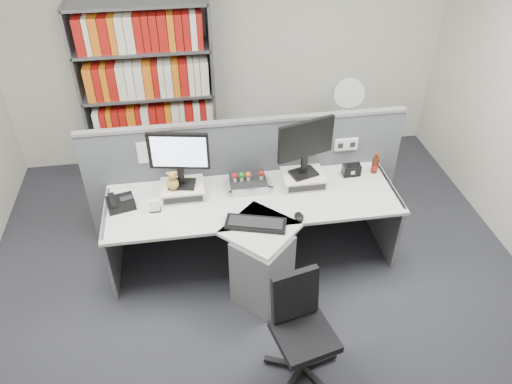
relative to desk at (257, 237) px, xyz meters
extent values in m
plane|color=#303239|center=(0.00, -0.60, -0.46)|extent=(5.50, 5.50, 0.00)
cube|color=beige|center=(0.00, 2.15, 0.89)|extent=(5.00, 0.04, 2.70)
cube|color=#565961|center=(0.00, 0.65, 0.17)|extent=(3.00, 0.05, 1.25)
cube|color=gray|center=(0.00, 0.65, 0.80)|extent=(3.00, 0.07, 0.03)
cube|color=white|center=(0.95, 0.62, 0.49)|extent=(0.22, 0.04, 0.12)
cube|color=white|center=(-0.90, 0.63, 0.59)|extent=(0.16, 0.00, 0.22)
cube|color=white|center=(-0.50, 0.63, 0.59)|extent=(0.16, 0.00, 0.22)
cube|color=white|center=(0.70, 0.63, 0.59)|extent=(0.16, 0.00, 0.22)
cube|color=silver|center=(0.00, 0.22, 0.25)|extent=(2.60, 0.80, 0.03)
cube|color=silver|center=(0.00, -0.18, 0.25)|extent=(0.74, 0.74, 0.03)
cube|color=slate|center=(0.00, -0.30, -0.11)|extent=(0.57, 0.57, 0.69)
cube|color=slate|center=(-1.28, 0.22, -0.10)|extent=(0.03, 0.70, 0.72)
cube|color=slate|center=(1.28, 0.22, -0.10)|extent=(0.03, 0.70, 0.72)
cube|color=slate|center=(0.00, 0.58, -0.11)|extent=(2.50, 0.02, 0.45)
cube|color=beige|center=(-0.61, 0.38, 0.31)|extent=(0.38, 0.30, 0.10)
cube|color=black|center=(-0.61, 0.23, 0.31)|extent=(0.34, 0.01, 0.06)
cube|color=beige|center=(0.49, 0.38, 0.31)|extent=(0.38, 0.30, 0.10)
cube|color=black|center=(0.49, 0.23, 0.31)|extent=(0.34, 0.01, 0.06)
cube|color=black|center=(-0.61, 0.38, 0.37)|extent=(0.25, 0.20, 0.02)
cube|color=black|center=(-0.61, 0.38, 0.47)|extent=(0.06, 0.04, 0.19)
cube|color=black|center=(-0.61, 0.38, 0.72)|extent=(0.52, 0.13, 0.34)
cube|color=#C6D9FF|center=(-0.61, 0.37, 0.72)|extent=(0.46, 0.09, 0.29)
cube|color=black|center=(0.49, 0.38, 0.37)|extent=(0.28, 0.23, 0.02)
cube|color=black|center=(0.49, 0.38, 0.47)|extent=(0.06, 0.05, 0.19)
cube|color=black|center=(0.49, 0.38, 0.73)|extent=(0.52, 0.20, 0.35)
cube|color=#C6D9FF|center=(0.48, 0.37, 0.73)|extent=(0.46, 0.15, 0.30)
cube|color=black|center=(-0.02, 0.41, 0.31)|extent=(0.32, 0.29, 0.09)
cube|color=silver|center=(-0.02, 0.27, 0.31)|extent=(0.32, 0.01, 0.08)
cylinder|color=beige|center=(-0.14, 0.39, 0.37)|extent=(0.03, 0.03, 0.03)
sphere|color=#A5140F|center=(-0.14, 0.39, 0.41)|extent=(0.05, 0.05, 0.05)
cylinder|color=beige|center=(-0.08, 0.39, 0.37)|extent=(0.03, 0.03, 0.03)
sphere|color=#19721E|center=(-0.08, 0.39, 0.41)|extent=(0.05, 0.05, 0.05)
cylinder|color=beige|center=(-0.02, 0.39, 0.37)|extent=(0.03, 0.03, 0.03)
sphere|color=orange|center=(-0.02, 0.39, 0.41)|extent=(0.05, 0.05, 0.05)
cylinder|color=beige|center=(0.10, 0.39, 0.37)|extent=(0.03, 0.03, 0.03)
sphere|color=#A5140F|center=(0.10, 0.39, 0.41)|extent=(0.05, 0.05, 0.05)
cube|color=black|center=(-0.03, -0.13, 0.28)|extent=(0.54, 0.32, 0.03)
cube|color=black|center=(-0.03, -0.13, 0.29)|extent=(0.47, 0.25, 0.01)
ellipsoid|color=black|center=(0.34, -0.11, 0.29)|extent=(0.08, 0.12, 0.05)
cube|color=black|center=(-1.15, 0.30, 0.30)|extent=(0.27, 0.26, 0.06)
cube|color=black|center=(-1.21, 0.28, 0.34)|extent=(0.10, 0.20, 0.04)
cube|color=black|center=(-1.10, 0.31, 0.33)|extent=(0.12, 0.09, 0.01)
cube|color=black|center=(-0.86, 0.18, 0.27)|extent=(0.09, 0.06, 0.02)
cube|color=white|center=(-0.86, 0.17, 0.33)|extent=(0.08, 0.03, 0.09)
cube|color=white|center=(-0.86, 0.20, 0.33)|extent=(0.08, 0.03, 0.09)
sphere|color=#AD8939|center=(-0.69, 0.34, 0.42)|extent=(0.11, 0.11, 0.11)
sphere|color=#AD8939|center=(-0.69, 0.34, 0.51)|extent=(0.07, 0.07, 0.07)
sphere|color=#AD8939|center=(-0.72, 0.34, 0.53)|extent=(0.03, 0.03, 0.03)
sphere|color=#AD8939|center=(-0.65, 0.34, 0.53)|extent=(0.03, 0.03, 0.03)
cube|color=black|center=(0.97, 0.44, 0.32)|extent=(0.17, 0.09, 0.11)
cylinder|color=#3F190A|center=(1.20, 0.45, 0.34)|extent=(0.06, 0.06, 0.16)
cylinder|color=#A5140F|center=(1.20, 0.45, 0.33)|extent=(0.07, 0.07, 0.04)
cylinder|color=#3F190A|center=(1.20, 0.45, 0.45)|extent=(0.02, 0.02, 0.04)
cylinder|color=#A5140F|center=(1.20, 0.45, 0.47)|extent=(0.03, 0.03, 0.01)
cube|color=slate|center=(-1.59, 1.85, 0.54)|extent=(0.03, 0.40, 2.00)
cube|color=slate|center=(-0.21, 1.85, 0.54)|extent=(0.03, 0.40, 2.00)
cube|color=slate|center=(-0.90, 2.04, 0.54)|extent=(1.40, 0.02, 2.00)
cube|color=slate|center=(-0.90, 1.85, -0.44)|extent=(1.38, 0.40, 0.03)
cube|color=slate|center=(-0.90, 1.85, 0.06)|extent=(1.38, 0.40, 0.03)
cube|color=slate|center=(-0.90, 1.85, 0.56)|extent=(1.38, 0.40, 0.03)
cube|color=slate|center=(-0.90, 1.85, 1.06)|extent=(1.38, 0.40, 0.03)
cube|color=slate|center=(-0.90, 1.85, 1.52)|extent=(1.38, 0.40, 0.03)
cube|color=#A5140F|center=(-0.90, 1.82, -0.24)|extent=(1.24, 0.28, 0.36)
cube|color=orange|center=(-0.90, 1.82, 0.26)|extent=(1.24, 0.28, 0.36)
cube|color=beige|center=(-0.90, 1.82, 0.76)|extent=(1.24, 0.28, 0.36)
cube|color=white|center=(-0.90, 1.82, 1.26)|extent=(1.24, 0.28, 0.36)
cube|color=slate|center=(1.20, 1.40, -0.11)|extent=(0.45, 0.60, 0.70)
cube|color=black|center=(1.20, 1.10, 0.06)|extent=(0.40, 0.02, 0.28)
cube|color=black|center=(1.20, 1.10, -0.26)|extent=(0.40, 0.02, 0.28)
cylinder|color=white|center=(1.20, 1.40, 0.26)|extent=(0.19, 0.19, 0.03)
cylinder|color=white|center=(1.20, 1.40, 0.37)|extent=(0.03, 0.03, 0.19)
cylinder|color=white|center=(1.20, 1.39, 0.63)|extent=(0.33, 0.13, 0.32)
cylinder|color=silver|center=(1.20, 1.41, 0.63)|extent=(0.33, 0.12, 0.32)
cylinder|color=silver|center=(0.18, -1.06, -0.23)|extent=(0.04, 0.04, 0.36)
cube|color=black|center=(0.18, -1.06, -0.03)|extent=(0.50, 0.50, 0.06)
cube|color=black|center=(0.14, -0.87, 0.22)|extent=(0.37, 0.18, 0.42)
cube|color=black|center=(0.34, -1.02, -0.42)|extent=(0.27, 0.11, 0.04)
cylinder|color=black|center=(0.45, -1.00, -0.43)|extent=(0.04, 0.04, 0.03)
cube|color=black|center=(0.20, -0.90, -0.42)|extent=(0.07, 0.27, 0.04)
cylinder|color=black|center=(0.21, -0.79, -0.43)|extent=(0.04, 0.04, 0.03)
cube|color=black|center=(0.04, -0.99, -0.42)|extent=(0.27, 0.15, 0.04)
cylinder|color=black|center=(-0.06, -0.95, -0.43)|extent=(0.04, 0.04, 0.03)
cube|color=black|center=(0.08, -1.18, -0.42)|extent=(0.21, 0.23, 0.04)
cube|color=black|center=(0.27, -1.19, -0.42)|extent=(0.18, 0.25, 0.04)
camera|label=1|loc=(-0.50, -3.18, 2.96)|focal=34.63mm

